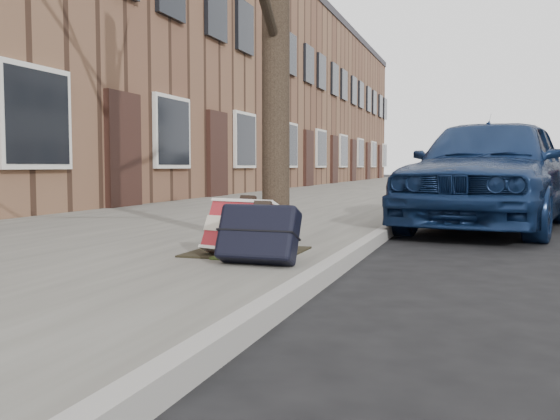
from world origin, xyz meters
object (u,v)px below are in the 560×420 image
(suitcase_red, at_px, (241,229))
(car_near_front, at_px, (491,171))
(suitcase_navy, at_px, (258,233))
(car_near_mid, at_px, (485,173))

(suitcase_red, relative_size, car_near_front, 0.13)
(suitcase_navy, xyz_separation_m, car_near_front, (1.59, 4.53, 0.41))
(suitcase_red, distance_m, suitcase_navy, 0.38)
(suitcase_red, distance_m, car_near_mid, 13.51)
(car_near_front, bearing_deg, car_near_mid, 101.10)
(suitcase_red, xyz_separation_m, car_near_mid, (1.77, 13.39, 0.29))
(suitcase_navy, xyz_separation_m, car_near_mid, (1.52, 13.69, 0.29))
(car_near_front, xyz_separation_m, car_near_mid, (-0.07, 9.16, -0.12))
(suitcase_red, relative_size, car_near_mid, 0.15)
(suitcase_navy, relative_size, car_near_front, 0.13)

